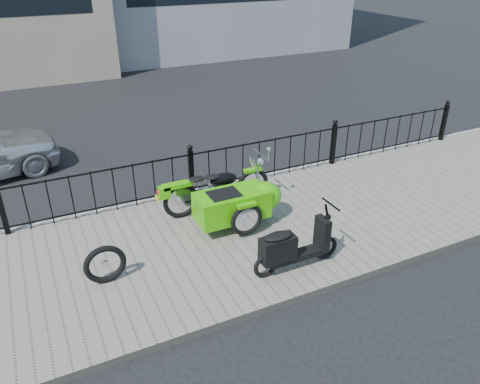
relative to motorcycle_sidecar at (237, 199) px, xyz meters
name	(u,v)px	position (x,y,z in m)	size (l,w,h in m)	color
ground	(217,228)	(-0.36, 0.12, -0.59)	(120.00, 120.00, 0.00)	black
sidewalk	(228,239)	(-0.36, -0.38, -0.53)	(30.00, 3.80, 0.12)	slate
curb	(190,193)	(-0.36, 1.56, -0.53)	(30.00, 0.10, 0.12)	gray
iron_fence	(191,173)	(-0.36, 1.42, -0.01)	(14.11, 0.11, 1.08)	black
motorcycle_sidecar	(237,199)	(0.00, 0.00, 0.00)	(2.28, 1.48, 0.98)	black
scooter	(292,248)	(0.13, -1.67, -0.07)	(1.53, 0.44, 1.03)	black
spare_tire	(105,264)	(-2.55, -0.73, -0.15)	(0.64, 0.64, 0.09)	black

